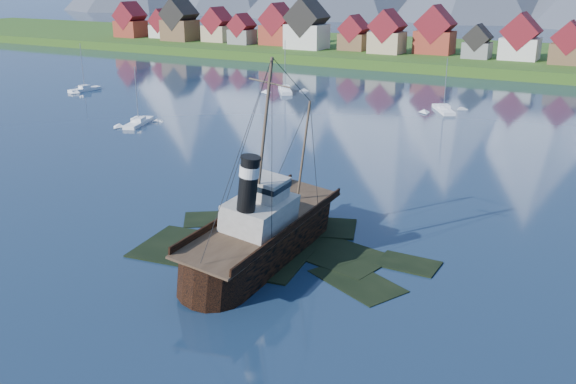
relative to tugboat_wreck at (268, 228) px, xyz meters
The scene contains 10 objects.
ground 3.10m from the tugboat_wreck, 153.53° to the right, with size 1400.00×1400.00×0.00m, color #16273E.
shoal 3.54m from the tugboat_wreck, 69.96° to the left, with size 31.71×21.24×1.14m.
shore_bank 169.42m from the tugboat_wreck, 90.41° to the left, with size 600.00×80.00×3.20m, color #1F4313.
seawall 131.43m from the tugboat_wreck, 90.53° to the left, with size 600.00×2.50×2.00m, color #3F3D38.
town 155.54m from the tugboat_wreck, 102.76° to the left, with size 250.96×16.69×17.30m.
tugboat_wreck is the anchor object (origin of this frame).
sailboat_a 66.00m from the tugboat_wreck, 143.30° to the left, with size 5.17×9.75×11.57m.
sailboat_b 109.05m from the tugboat_wreck, 145.71° to the left, with size 3.38×8.61×12.16m.
sailboat_c 96.16m from the tugboat_wreck, 118.42° to the left, with size 7.86×9.76×13.05m.
sailboat_e 80.81m from the tugboat_wreck, 93.45° to the left, with size 7.32×9.86×11.61m.
Camera 1 is at (33.08, -52.17, 27.78)m, focal length 40.00 mm.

